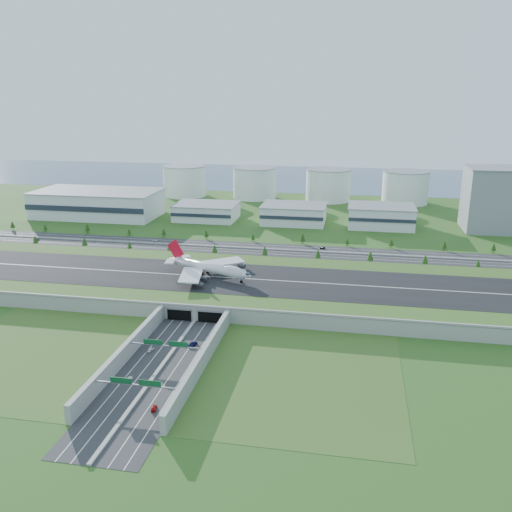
% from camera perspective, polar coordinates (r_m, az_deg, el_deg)
% --- Properties ---
extents(ground, '(1200.00, 1200.00, 0.00)m').
position_cam_1_polar(ground, '(337.92, -4.01, -3.53)').
color(ground, '#234816').
rests_on(ground, ground).
extents(airfield_deck, '(520.00, 100.00, 9.20)m').
position_cam_1_polar(airfield_deck, '(336.44, -4.02, -2.88)').
color(airfield_deck, gray).
rests_on(airfield_deck, ground).
extents(underpass_road, '(38.80, 120.40, 8.00)m').
position_cam_1_polar(underpass_road, '(249.55, -9.78, -10.51)').
color(underpass_road, '#28282B').
rests_on(underpass_road, ground).
extents(sign_gantry_near, '(38.70, 0.70, 9.80)m').
position_cam_1_polar(sign_gantry_near, '(251.65, -9.48, -9.35)').
color(sign_gantry_near, gray).
rests_on(sign_gantry_near, ground).
extents(sign_gantry_far, '(38.70, 0.70, 9.80)m').
position_cam_1_polar(sign_gantry_far, '(223.00, -12.57, -13.15)').
color(sign_gantry_far, gray).
rests_on(sign_gantry_far, ground).
extents(north_expressway, '(560.00, 36.00, 0.12)m').
position_cam_1_polar(north_expressway, '(426.03, -0.84, 0.80)').
color(north_expressway, '#28282B').
rests_on(north_expressway, ground).
extents(tree_row, '(504.52, 48.70, 8.47)m').
position_cam_1_polar(tree_row, '(419.18, 0.70, 1.21)').
color(tree_row, '#3D2819').
rests_on(tree_row, ground).
extents(hangar_west, '(120.00, 60.00, 25.00)m').
position_cam_1_polar(hangar_west, '(561.76, -16.30, 5.32)').
color(hangar_west, silver).
rests_on(hangar_west, ground).
extents(hangar_mid_a, '(58.00, 42.00, 15.00)m').
position_cam_1_polar(hangar_mid_a, '(527.73, -5.23, 4.67)').
color(hangar_mid_a, silver).
rests_on(hangar_mid_a, ground).
extents(hangar_mid_b, '(58.00, 42.00, 17.00)m').
position_cam_1_polar(hangar_mid_b, '(511.44, 4.01, 4.42)').
color(hangar_mid_b, silver).
rests_on(hangar_mid_b, ground).
extents(hangar_mid_c, '(58.00, 42.00, 19.00)m').
position_cam_1_polar(hangar_mid_c, '(508.74, 13.02, 4.08)').
color(hangar_mid_c, silver).
rests_on(hangar_mid_c, ground).
extents(office_tower, '(46.00, 46.00, 55.00)m').
position_cam_1_polar(office_tower, '(523.37, 23.61, 5.48)').
color(office_tower, gray).
rests_on(office_tower, ground).
extents(fuel_tank_a, '(50.00, 50.00, 35.00)m').
position_cam_1_polar(fuel_tank_a, '(656.18, -7.52, 7.83)').
color(fuel_tank_a, white).
rests_on(fuel_tank_a, ground).
extents(fuel_tank_b, '(50.00, 50.00, 35.00)m').
position_cam_1_polar(fuel_tank_b, '(635.33, -0.13, 7.68)').
color(fuel_tank_b, white).
rests_on(fuel_tank_b, ground).
extents(fuel_tank_c, '(50.00, 50.00, 35.00)m').
position_cam_1_polar(fuel_tank_c, '(625.45, 7.61, 7.40)').
color(fuel_tank_c, white).
rests_on(fuel_tank_c, ground).
extents(fuel_tank_d, '(50.00, 50.00, 35.00)m').
position_cam_1_polar(fuel_tank_d, '(627.03, 15.44, 6.97)').
color(fuel_tank_d, white).
rests_on(fuel_tank_d, ground).
extents(bay_water, '(1200.00, 260.00, 0.06)m').
position_cam_1_polar(bay_water, '(799.47, 4.63, 8.21)').
color(bay_water, '#394F6E').
rests_on(bay_water, ground).
extents(boeing_747, '(61.15, 56.65, 20.00)m').
position_cam_1_polar(boeing_747, '(336.37, -5.00, -1.19)').
color(boeing_747, silver).
rests_on(boeing_747, airfield_deck).
extents(car_0, '(2.94, 5.01, 1.60)m').
position_cam_1_polar(car_0, '(263.46, -11.06, -9.66)').
color(car_0, silver).
rests_on(car_0, ground).
extents(car_1, '(1.86, 4.54, 1.46)m').
position_cam_1_polar(car_1, '(240.50, -13.18, -12.52)').
color(car_1, silver).
rests_on(car_1, ground).
extents(car_2, '(4.16, 6.60, 1.70)m').
position_cam_1_polar(car_2, '(266.03, -6.68, -9.17)').
color(car_2, '#0D0F44').
rests_on(car_2, ground).
extents(car_3, '(2.82, 5.06, 1.38)m').
position_cam_1_polar(car_3, '(219.33, -10.70, -15.45)').
color(car_3, '#A50F0F').
rests_on(car_3, ground).
extents(car_4, '(5.15, 2.81, 1.66)m').
position_cam_1_polar(car_4, '(485.81, -22.12, 1.65)').
color(car_4, '#535458').
rests_on(car_4, ground).
extents(car_5, '(5.05, 3.27, 1.57)m').
position_cam_1_polar(car_5, '(427.81, 6.98, 0.86)').
color(car_5, black).
rests_on(car_5, ground).
extents(car_7, '(5.24, 2.36, 1.49)m').
position_cam_1_polar(car_7, '(453.23, -10.65, 1.59)').
color(car_7, silver).
rests_on(car_7, ground).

